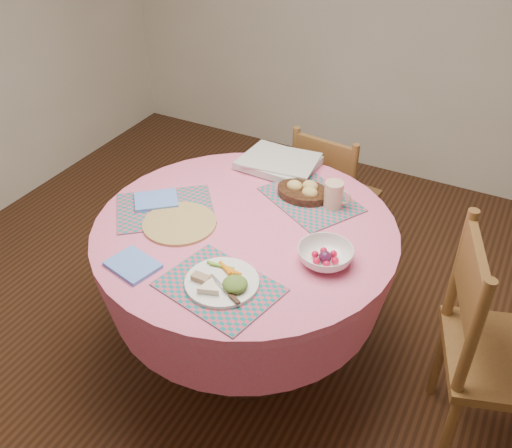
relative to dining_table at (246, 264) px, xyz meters
The scene contains 15 objects.
ground 0.56m from the dining_table, ahead, with size 4.00×4.00×0.00m, color #331C0F.
dining_table is the anchor object (origin of this frame).
chair_right 1.01m from the dining_table, ahead, with size 0.55×0.57×0.98m.
chair_back 0.84m from the dining_table, 85.27° to the left, with size 0.43×0.42×0.85m.
placemat_front 0.42m from the dining_table, 75.35° to the right, with size 0.40×0.30×0.01m, color #156D76.
placemat_left 0.41m from the dining_table, behind, with size 0.40×0.30×0.01m, color #156D76.
placemat_back 0.40m from the dining_table, 62.70° to the left, with size 0.40×0.30×0.01m, color #156D76.
wicker_trivet 0.33m from the dining_table, 155.33° to the right, with size 0.30×0.30×0.01m, color olive.
napkin_near 0.52m from the dining_table, 120.82° to the right, with size 0.18×0.14×0.01m, color #5B89EB.
napkin_far 0.47m from the dining_table, behind, with size 0.18×0.14×0.01m, color #5B89EB.
dinner_plate 0.43m from the dining_table, 73.61° to the right, with size 0.26×0.26×0.05m.
bread_bowl 0.40m from the dining_table, 68.94° to the left, with size 0.23×0.23×0.08m.
latte_mug 0.47m from the dining_table, 48.34° to the left, with size 0.12×0.08×0.12m.
fruit_bowl 0.44m from the dining_table, ahead, with size 0.21×0.21×0.06m.
newspaper_stack 0.55m from the dining_table, 100.04° to the left, with size 0.37×0.29×0.04m.
Camera 1 is at (0.91, -1.63, 2.11)m, focal length 40.00 mm.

